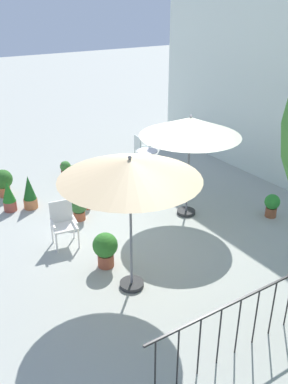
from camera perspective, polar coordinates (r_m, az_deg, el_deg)
The scene contains 15 objects.
ground_plane at distance 9.61m, azimuth 1.13°, elevation -4.33°, with size 60.00×60.00×0.00m, color #ABADA2.
patio_umbrella_0 at distance 9.25m, azimuth 6.39°, elevation 8.83°, with size 2.27×2.27×2.43m.
patio_umbrella_1 at distance 6.56m, azimuth -1.95°, elevation 2.99°, with size 2.33×2.33×2.52m.
cafe_table_0 at distance 11.95m, azimuth 0.42°, elevation 4.63°, with size 0.60×0.60×0.76m.
patio_chair_0 at distance 12.91m, azimuth -0.31°, elevation 6.21°, with size 0.52×0.54×0.87m.
patio_chair_1 at distance 8.77m, azimuth -11.08°, elevation -3.90°, with size 0.53×0.56×0.96m.
potted_plant_0 at distance 10.48m, azimuth -15.48°, elevation -0.10°, with size 0.34×0.34×0.85m.
potted_plant_1 at distance 8.02m, azimuth -5.34°, elevation -7.67°, with size 0.49×0.49×0.72m.
potted_plant_2 at distance 10.27m, azimuth -7.88°, elevation -1.03°, with size 0.28×0.28×0.44m.
potted_plant_3 at distance 11.31m, azimuth -18.82°, elevation 1.42°, with size 0.50×0.50×0.73m.
potted_plant_4 at distance 11.76m, azimuth -9.58°, elevation 2.59°, with size 0.36×0.36×0.50m.
potted_plant_5 at distance 9.73m, azimuth -8.96°, elevation -1.97°, with size 0.43×0.43×0.60m.
potted_plant_6 at distance 10.21m, azimuth 17.19°, elevation -1.64°, with size 0.36×0.36×0.57m.
potted_plant_7 at distance 12.18m, azimuth -10.75°, elevation 3.19°, with size 0.31×0.31×0.47m.
potted_plant_8 at distance 10.51m, azimuth -18.11°, elevation -0.57°, with size 0.31×0.31×0.77m.
Camera 1 is at (6.94, -4.61, 4.79)m, focal length 38.77 mm.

